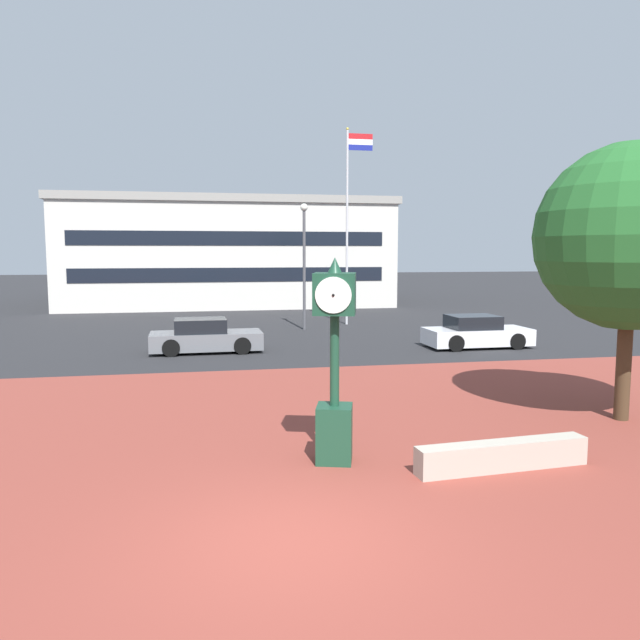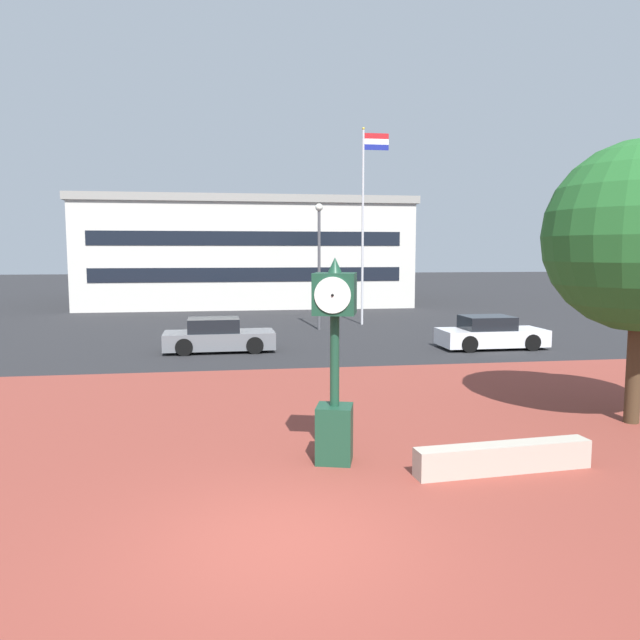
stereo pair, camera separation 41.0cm
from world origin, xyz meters
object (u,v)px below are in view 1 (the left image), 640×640
(plaza_tree, at_px, (635,241))
(car_street_mid, at_px, (476,333))
(street_clock, at_px, (335,363))
(car_street_near, at_px, (205,337))
(street_lamp_post, at_px, (304,252))
(civic_building, at_px, (226,252))
(flagpole_primary, at_px, (349,215))

(plaza_tree, xyz_separation_m, car_street_mid, (1.16, 10.42, -3.45))
(street_clock, distance_m, car_street_near, 13.19)
(plaza_tree, distance_m, car_street_mid, 11.04)
(street_lamp_post, bearing_deg, civic_building, 99.24)
(flagpole_primary, bearing_deg, street_lamp_post, -145.53)
(street_clock, distance_m, car_street_mid, 14.76)
(plaza_tree, bearing_deg, street_clock, -167.01)
(civic_building, bearing_deg, flagpole_primary, -71.18)
(car_street_near, xyz_separation_m, civic_building, (1.81, 24.18, 3.16))
(plaza_tree, relative_size, car_street_mid, 1.50)
(plaza_tree, distance_m, civic_building, 36.27)
(street_clock, relative_size, street_lamp_post, 0.61)
(plaza_tree, height_order, street_lamp_post, plaza_tree)
(street_clock, height_order, car_street_mid, street_clock)
(car_street_mid, xyz_separation_m, flagpole_primary, (-3.16, 8.54, 5.11))
(car_street_near, height_order, car_street_mid, same)
(flagpole_primary, xyz_separation_m, street_lamp_post, (-2.64, -1.81, -1.92))
(street_clock, bearing_deg, street_lamp_post, 98.17)
(car_street_near, distance_m, flagpole_primary, 11.84)
(street_clock, xyz_separation_m, plaza_tree, (7.21, 1.66, 2.20))
(plaza_tree, relative_size, street_lamp_post, 1.02)
(plaza_tree, height_order, car_street_near, plaza_tree)
(street_clock, xyz_separation_m, car_street_near, (-2.22, 12.94, -1.25))
(plaza_tree, height_order, flagpole_primary, flagpole_primary)
(flagpole_primary, bearing_deg, car_street_mid, -69.70)
(street_clock, xyz_separation_m, flagpole_primary, (5.21, 20.62, 3.85))
(street_clock, relative_size, car_street_near, 0.88)
(car_street_near, xyz_separation_m, street_lamp_post, (4.79, 5.87, 3.18))
(car_street_mid, relative_size, flagpole_primary, 0.41)
(street_clock, xyz_separation_m, street_lamp_post, (2.57, 18.81, 1.93))
(car_street_mid, relative_size, civic_building, 0.18)
(flagpole_primary, bearing_deg, civic_building, 108.82)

